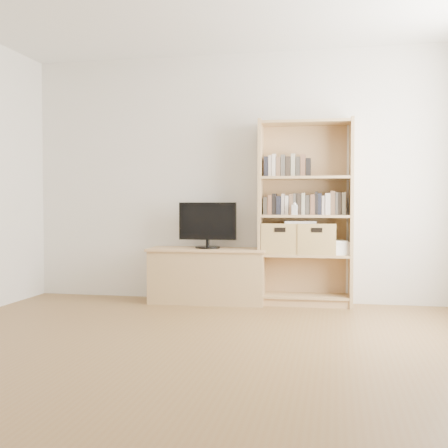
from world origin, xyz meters
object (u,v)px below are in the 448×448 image
(baby_monitor, at_px, (295,210))
(tv_stand, at_px, (208,277))
(basket_right, at_px, (317,239))
(laptop, at_px, (300,222))
(television, at_px, (208,226))
(bookshelf, at_px, (305,213))
(basket_left, at_px, (280,238))

(baby_monitor, bearing_deg, tv_stand, -173.92)
(basket_right, distance_m, laptop, 0.24)
(baby_monitor, distance_m, laptop, 0.16)
(television, distance_m, baby_monitor, 0.91)
(bookshelf, xyz_separation_m, basket_left, (-0.25, -0.01, -0.26))
(basket_left, relative_size, basket_right, 1.00)
(bookshelf, relative_size, baby_monitor, 18.64)
(baby_monitor, bearing_deg, basket_left, 156.92)
(baby_monitor, xyz_separation_m, basket_left, (-0.15, 0.09, -0.29))
(tv_stand, distance_m, television, 0.53)
(tv_stand, xyz_separation_m, basket_left, (0.75, 0.04, 0.40))
(baby_monitor, bearing_deg, laptop, 74.40)
(bookshelf, distance_m, baby_monitor, 0.15)
(basket_right, bearing_deg, laptop, -178.90)
(tv_stand, height_order, bookshelf, bookshelf)
(television, height_order, laptop, television)
(bookshelf, distance_m, laptop, 0.11)
(basket_left, bearing_deg, tv_stand, 179.56)
(basket_left, xyz_separation_m, basket_right, (0.36, 0.01, 0.00))
(television, bearing_deg, bookshelf, 1.49)
(baby_monitor, height_order, basket_right, baby_monitor)
(tv_stand, xyz_separation_m, bookshelf, (0.99, 0.05, 0.66))
(television, bearing_deg, basket_right, 1.07)
(television, distance_m, basket_right, 1.12)
(basket_right, height_order, laptop, laptop)
(basket_left, distance_m, laptop, 0.25)
(television, relative_size, basket_left, 1.59)
(tv_stand, relative_size, basket_right, 3.15)
(television, xyz_separation_m, laptop, (0.94, 0.04, 0.04))
(television, relative_size, laptop, 1.91)
(baby_monitor, bearing_deg, basket_right, 35.42)
(television, bearing_deg, laptop, 1.00)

